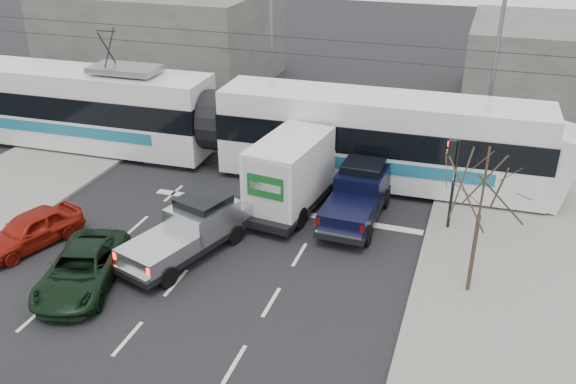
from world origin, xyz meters
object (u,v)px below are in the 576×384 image
(bare_tree, at_px, (483,189))
(street_lamp_near, at_px, (492,56))
(navy_pickup, at_px, (358,194))
(box_truck, at_px, (296,172))
(silver_pickup, at_px, (191,229))
(traffic_signal, at_px, (452,165))
(street_lamp_far, at_px, (268,31))
(green_car, at_px, (82,269))
(red_car, at_px, (31,230))
(tram, at_px, (216,122))

(bare_tree, xyz_separation_m, street_lamp_near, (-0.29, 11.50, 1.32))
(navy_pickup, bearing_deg, box_truck, 176.98)
(bare_tree, relative_size, silver_pickup, 0.89)
(traffic_signal, relative_size, street_lamp_near, 0.40)
(bare_tree, distance_m, street_lamp_far, 17.97)
(silver_pickup, bearing_deg, green_car, -111.87)
(street_lamp_near, distance_m, red_car, 20.79)
(street_lamp_near, bearing_deg, red_car, -138.35)
(tram, bearing_deg, bare_tree, -32.18)
(traffic_signal, bearing_deg, silver_pickup, -151.92)
(tram, bearing_deg, street_lamp_near, 18.60)
(silver_pickup, bearing_deg, street_lamp_near, 69.39)
(tram, relative_size, navy_pickup, 5.76)
(navy_pickup, height_order, green_car, navy_pickup)
(street_lamp_far, distance_m, navy_pickup, 12.69)
(traffic_signal, relative_size, box_truck, 0.56)
(tram, xyz_separation_m, red_car, (-3.35, -9.13, -1.47))
(tram, bearing_deg, box_truck, -33.37)
(street_lamp_far, xyz_separation_m, silver_pickup, (2.15, -14.04, -4.15))
(red_car, bearing_deg, green_car, -7.63)
(street_lamp_near, bearing_deg, street_lamp_far, 170.13)
(traffic_signal, relative_size, street_lamp_far, 0.40)
(box_truck, distance_m, red_car, 10.30)
(traffic_signal, distance_m, tram, 11.43)
(tram, distance_m, box_truck, 5.77)
(navy_pickup, bearing_deg, traffic_signal, 3.31)
(red_car, bearing_deg, navy_pickup, 46.37)
(street_lamp_far, xyz_separation_m, red_car, (-3.67, -15.50, -4.45))
(street_lamp_far, relative_size, silver_pickup, 1.59)
(street_lamp_far, distance_m, green_car, 17.67)
(street_lamp_near, bearing_deg, navy_pickup, -119.32)
(street_lamp_near, height_order, green_car, street_lamp_near)
(box_truck, height_order, navy_pickup, box_truck)
(street_lamp_far, xyz_separation_m, tram, (-0.32, -6.37, -2.98))
(bare_tree, relative_size, street_lamp_near, 0.56)
(bare_tree, bearing_deg, silver_pickup, -176.79)
(box_truck, bearing_deg, bare_tree, -22.68)
(street_lamp_far, relative_size, green_car, 1.95)
(traffic_signal, height_order, silver_pickup, traffic_signal)
(red_car, bearing_deg, traffic_signal, 40.66)
(traffic_signal, bearing_deg, navy_pickup, -178.37)
(street_lamp_near, bearing_deg, bare_tree, -88.58)
(navy_pickup, distance_m, green_car, 10.66)
(tram, bearing_deg, green_car, -91.74)
(traffic_signal, xyz_separation_m, red_car, (-14.33, -5.99, -2.08))
(traffic_signal, distance_m, red_car, 15.67)
(silver_pickup, bearing_deg, navy_pickup, 58.37)
(silver_pickup, distance_m, navy_pickup, 6.75)
(street_lamp_far, bearing_deg, green_car, -91.11)
(tram, distance_m, green_car, 10.83)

